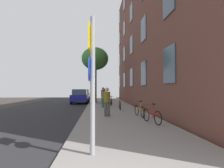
{
  "coord_description": "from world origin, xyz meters",
  "views": [
    {
      "loc": [
        -0.07,
        -1.79,
        1.67
      ],
      "look_at": [
        0.79,
        9.04,
        1.96
      ],
      "focal_mm": 29.87,
      "sensor_mm": 36.0,
      "label": 1
    }
  ],
  "objects": [
    {
      "name": "tree_near",
      "position": [
        -0.34,
        19.76,
        5.11
      ],
      "size": [
        3.08,
        3.08,
        6.37
      ],
      "color": "#4C3823",
      "rests_on": "sidewalk"
    },
    {
      "name": "pedestrian_0",
      "position": [
        0.48,
        8.76,
        1.05
      ],
      "size": [
        0.49,
        0.49,
        1.63
      ],
      "color": "#4C4742",
      "rests_on": "sidewalk"
    },
    {
      "name": "bicycle_0",
      "position": [
        2.39,
        6.5,
        0.47
      ],
      "size": [
        0.54,
        1.63,
        0.9
      ],
      "color": "black",
      "rests_on": "sidewalk"
    },
    {
      "name": "car_1",
      "position": [
        -2.12,
        26.82,
        0.84
      ],
      "size": [
        1.88,
        4.0,
        1.62
      ],
      "color": "orange",
      "rests_on": "road_asphalt"
    },
    {
      "name": "car_0",
      "position": [
        -2.03,
        19.77,
        0.84
      ],
      "size": [
        1.88,
        3.93,
        1.62
      ],
      "color": "navy",
      "rests_on": "road_asphalt"
    },
    {
      "name": "pedestrian_2",
      "position": [
        0.49,
        16.6,
        1.1
      ],
      "size": [
        0.54,
        0.54,
        1.71
      ],
      "color": "#33594C",
      "rests_on": "sidewalk"
    },
    {
      "name": "road_asphalt",
      "position": [
        -4.5,
        15.0,
        0.01
      ],
      "size": [
        7.0,
        38.0,
        0.01
      ],
      "primitive_type": "cube",
      "color": "#232326",
      "rests_on": "ground"
    },
    {
      "name": "ground_plane",
      "position": [
        -2.4,
        15.0,
        0.0
      ],
      "size": [
        41.8,
        41.8,
        0.0
      ],
      "primitive_type": "plane",
      "color": "#332D28"
    },
    {
      "name": "bicycle_1",
      "position": [
        2.29,
        8.46,
        0.47
      ],
      "size": [
        0.42,
        1.59,
        0.89
      ],
      "color": "black",
      "rests_on": "sidewalk"
    },
    {
      "name": "traffic_light",
      "position": [
        -0.59,
        24.28,
        2.4
      ],
      "size": [
        0.43,
        0.24,
        3.32
      ],
      "color": "black",
      "rests_on": "sidewalk"
    },
    {
      "name": "bicycle_3",
      "position": [
        1.26,
        15.85,
        0.47
      ],
      "size": [
        0.43,
        1.54,
        0.9
      ],
      "color": "black",
      "rests_on": "sidewalk"
    },
    {
      "name": "pedestrian_1",
      "position": [
        0.48,
        13.6,
        1.04
      ],
      "size": [
        0.5,
        0.5,
        1.6
      ],
      "color": "#33594C",
      "rests_on": "sidewalk"
    },
    {
      "name": "sidewalk",
      "position": [
        1.1,
        15.0,
        0.06
      ],
      "size": [
        4.2,
        38.0,
        0.12
      ],
      "primitive_type": "cube",
      "color": "gray",
      "rests_on": "ground"
    },
    {
      "name": "sign_post",
      "position": [
        -0.21,
        2.64,
        1.99
      ],
      "size": [
        0.16,
        0.6,
        3.28
      ],
      "color": "gray",
      "rests_on": "sidewalk"
    },
    {
      "name": "bicycle_2",
      "position": [
        1.63,
        12.11,
        0.49
      ],
      "size": [
        0.42,
        1.62,
        0.94
      ],
      "color": "black",
      "rests_on": "sidewalk"
    },
    {
      "name": "building_facade",
      "position": [
        3.69,
        14.5,
        7.24
      ],
      "size": [
        0.56,
        27.0,
        14.45
      ],
      "color": "brown",
      "rests_on": "ground"
    }
  ]
}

